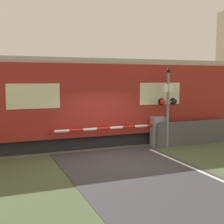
% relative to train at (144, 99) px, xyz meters
% --- Properties ---
extents(ground_plane, '(80.00, 80.00, 0.00)m').
position_rel_train_xyz_m(ground_plane, '(-2.82, -3.32, -1.97)').
color(ground_plane, '#475638').
extents(track_bed, '(36.00, 3.20, 0.13)m').
position_rel_train_xyz_m(track_bed, '(-2.82, 0.00, -1.95)').
color(track_bed, '#666056').
rests_on(track_bed, ground_plane).
extents(train, '(20.23, 3.10, 3.86)m').
position_rel_train_xyz_m(train, '(0.00, 0.00, 0.00)').
color(train, black).
rests_on(train, ground_plane).
extents(crossing_barrier, '(5.04, 0.44, 1.33)m').
position_rel_train_xyz_m(crossing_barrier, '(-0.51, -1.75, -1.27)').
color(crossing_barrier, gray).
rests_on(crossing_barrier, ground_plane).
extents(signal_post, '(0.89, 0.26, 3.44)m').
position_rel_train_xyz_m(signal_post, '(0.06, -2.12, -0.02)').
color(signal_post, gray).
rests_on(signal_post, ground_plane).
extents(roadside_fence, '(4.05, 0.06, 1.10)m').
position_rel_train_xyz_m(roadside_fence, '(1.60, -2.12, -1.42)').
color(roadside_fence, '#4C4C51').
rests_on(roadside_fence, ground_plane).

